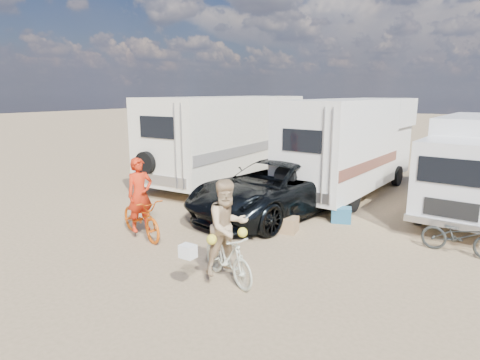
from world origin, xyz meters
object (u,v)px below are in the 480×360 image
Objects in this scene: box_truck at (474,167)px; bike_woman at (228,257)px; dark_suv at (275,188)px; cooler at (341,215)px; bike_man at (141,217)px; rv_left at (229,139)px; crate at (287,225)px; bike_parked at (460,236)px; rider_woman at (227,236)px; rider_man at (140,201)px; rv_main at (352,147)px.

bike_woman is (-3.53, -7.77, -0.95)m from box_truck.
dark_suv is 3.53× the size of bike_woman.
bike_man is at bearing -153.52° from cooler.
rv_left reaches higher than crate.
bike_man is at bearing 119.00° from bike_parked.
rider_woman is 3.71× the size of crate.
dark_suv is 5.04m from bike_parked.
bike_woman is 3.40m from rider_man.
rider_woman is 4.87m from cooler.
crate is at bearing -33.17° from bike_man.
crate is (-0.90, -1.58, -0.02)m from cooler.
box_truck is (8.93, -0.06, -0.27)m from rv_left.
bike_parked reaches higher than cooler.
rv_main reaches higher than bike_woman.
rider_woman is (0.37, -8.32, -0.77)m from rv_main.
box_truck is at bearing 45.53° from dark_suv.
rv_left is at bearing 57.10° from bike_woman.
bike_woman is 3.32× the size of crate.
rv_left is at bearing 137.67° from crate.
rv_left is 9.59m from bike_woman.
rv_main is 15.08× the size of crate.
rv_left is 6.88m from cooler.
rider_woman is at bearing 142.12° from bike_parked.
rv_main is at bearing -3.14° from rider_man.
rider_woman reaches higher than cooler.
cooler is (0.58, 4.78, -0.71)m from rider_woman.
dark_suv is 1.74m from crate.
dark_suv is 11.71× the size of crate.
cooler is (-3.05, 0.80, -0.22)m from bike_parked.
box_truck is at bearing 26.04° from cooler.
rv_main is 4.54× the size of bike_woman.
box_truck is at bearing -26.41° from rider_man.
crate is (5.08, -4.63, -1.52)m from rv_left.
rv_left is 9.54m from rider_woman.
bike_man reaches higher than cooler.
rv_left reaches higher than rider_man.
box_truck is 9.72m from rider_man.
dark_suv is at bearing -9.56° from bike_man.
box_truck is 4.01× the size of bike_parked.
bike_man is 3.94× the size of crate.
rv_left is at bearing -176.90° from box_truck.
bike_woman is 0.89× the size of rider_man.
crate is at bearing -138.95° from cooler.
rider_man is at bearing 98.13° from bike_woman.
bike_man is 1.05× the size of rider_man.
rv_main is 4.54× the size of bike_parked.
rider_woman is at bearing -110.98° from box_truck.
rv_main is 1.29× the size of dark_suv.
bike_parked is (4.00, -4.33, -1.26)m from rv_main.
rider_woman is 3.42× the size of cooler.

